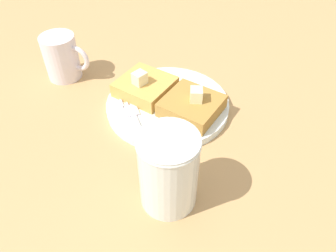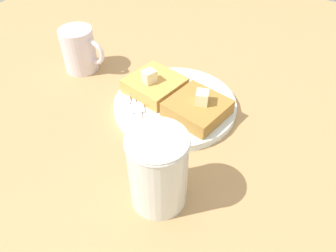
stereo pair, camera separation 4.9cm
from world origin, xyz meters
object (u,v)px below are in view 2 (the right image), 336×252
at_px(syrup_jar, 158,173).
at_px(plate, 175,104).
at_px(fork, 139,117).
at_px(coffee_mug, 80,50).

bearing_deg(syrup_jar, plate, 109.84).
distance_m(fork, coffee_mug, 0.21).
height_order(fork, coffee_mug, coffee_mug).
relative_size(fork, coffee_mug, 1.44).
bearing_deg(coffee_mug, syrup_jar, -35.18).
height_order(plate, syrup_jar, syrup_jar).
bearing_deg(fork, coffee_mug, 154.85).
distance_m(plate, coffee_mug, 0.23).
relative_size(plate, coffee_mug, 2.31).
height_order(plate, fork, fork).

